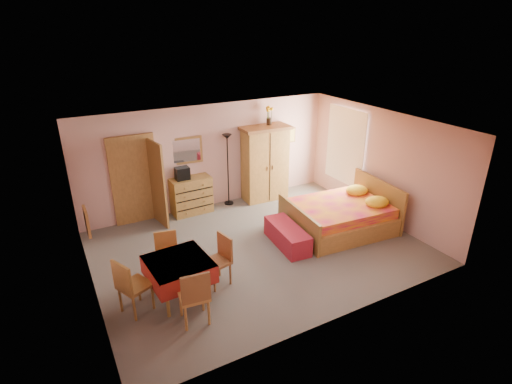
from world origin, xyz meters
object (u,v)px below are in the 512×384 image
wall_mirror (185,151)px  chair_east (216,261)px  sunflower_vase (269,115)px  chair_south (194,295)px  wardrobe (265,164)px  floor_lamp (228,170)px  dining_table (180,279)px  bench (287,236)px  stereo (182,173)px  bed (340,208)px  chair_north (168,257)px  chest_of_drawers (191,195)px  chair_west (135,285)px

wall_mirror → chair_east: bearing=-96.8°
sunflower_vase → chair_south: sunflower_vase is taller
wardrobe → chair_east: size_ratio=2.11×
floor_lamp → dining_table: bearing=-127.3°
bench → dining_table: 2.63m
floor_lamp → sunflower_vase: bearing=-1.8°
stereo → bed: 3.76m
floor_lamp → stereo: bearing=-178.3°
wardrobe → bench: 2.60m
bed → chair_south: 4.18m
chair_south → chair_north: size_ratio=1.11×
chest_of_drawers → dining_table: chest_of_drawers is taller
dining_table → chair_north: 0.64m
stereo → chair_west: stereo is taller
wardrobe → sunflower_vase: sunflower_vase is taller
stereo → dining_table: size_ratio=0.32×
bed → chair_east: 3.32m
chair_south → chair_east: 1.01m
sunflower_vase → bed: size_ratio=0.21×
floor_lamp → sunflower_vase: 1.73m
wardrobe → chair_south: bearing=-130.7°
dining_table → wardrobe: bearing=41.3°
stereo → chair_east: (-0.44, -3.00, -0.60)m
chest_of_drawers → wardrobe: size_ratio=0.49×
bed → wall_mirror: bearing=139.7°
bench → chest_of_drawers: bearing=116.4°
wardrobe → chair_east: bearing=-130.4°
chair_east → bed: bearing=-91.2°
chair_west → chair_east: bearing=67.7°
wardrobe → dining_table: 4.51m
wardrobe → chair_north: bearing=-143.4°
wardrobe → chair_west: (-4.09, -2.94, -0.49)m
bed → dining_table: (-3.98, -0.64, -0.15)m
sunflower_vase → chair_east: sunflower_vase is taller
chair_south → chair_west: chair_west is taller
stereo → chair_east: size_ratio=0.35×
floor_lamp → chair_north: bearing=-133.9°
stereo → wardrobe: wardrobe is taller
chair_south → chair_north: bearing=97.3°
wall_mirror → floor_lamp: wall_mirror is taller
wall_mirror → chair_west: 4.00m
bed → chair_north: (-3.98, -0.00, -0.07)m
sunflower_vase → stereo: bearing=180.0°
dining_table → chair_east: 0.72m
wall_mirror → bed: (2.64, -2.64, -1.03)m
floor_lamp → chair_east: (-1.65, -3.04, -0.46)m
chest_of_drawers → wall_mirror: 1.11m
bench → chair_south: bearing=-153.6°
chest_of_drawers → stereo: 0.64m
chair_west → chair_east: (1.45, 0.04, -0.03)m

